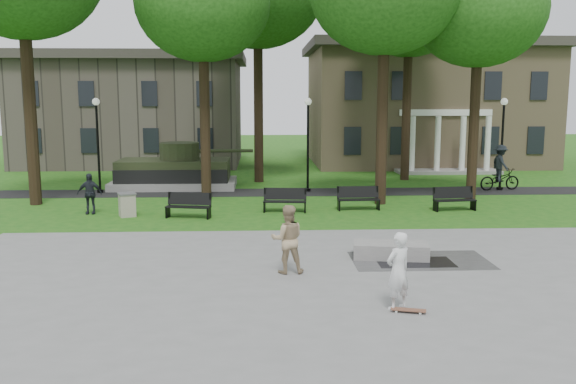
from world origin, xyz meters
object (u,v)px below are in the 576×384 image
(park_bench_0, at_px, (188,205))
(trash_bin, at_px, (127,204))
(friend_watching, at_px, (287,239))
(concrete_block, at_px, (391,250))
(cyclist, at_px, (500,172))
(skateboarder, at_px, (398,271))

(park_bench_0, bearing_deg, trash_bin, -177.12)
(friend_watching, distance_m, trash_bin, 10.36)
(concrete_block, distance_m, cyclist, 15.68)
(skateboarder, bearing_deg, trash_bin, -83.90)
(friend_watching, relative_size, park_bench_0, 1.01)
(skateboarder, distance_m, park_bench_0, 12.50)
(skateboarder, xyz_separation_m, trash_bin, (-8.47, 11.35, -0.42))
(concrete_block, distance_m, skateboarder, 4.57)
(friend_watching, bearing_deg, park_bench_0, -68.18)
(skateboarder, xyz_separation_m, friend_watching, (-2.36, 3.00, 0.05))
(concrete_block, relative_size, trash_bin, 2.29)
(skateboarder, bearing_deg, park_bench_0, -92.09)
(skateboarder, height_order, cyclist, cyclist)
(friend_watching, bearing_deg, concrete_block, -157.85)
(skateboarder, relative_size, cyclist, 0.76)
(concrete_block, height_order, skateboarder, skateboarder)
(concrete_block, xyz_separation_m, cyclist, (8.49, 13.16, 0.72))
(cyclist, bearing_deg, trash_bin, 99.69)
(friend_watching, xyz_separation_m, trash_bin, (-6.11, 8.35, -0.47))
(concrete_block, distance_m, park_bench_0, 9.40)
(cyclist, relative_size, park_bench_0, 1.27)
(cyclist, distance_m, trash_bin, 18.83)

